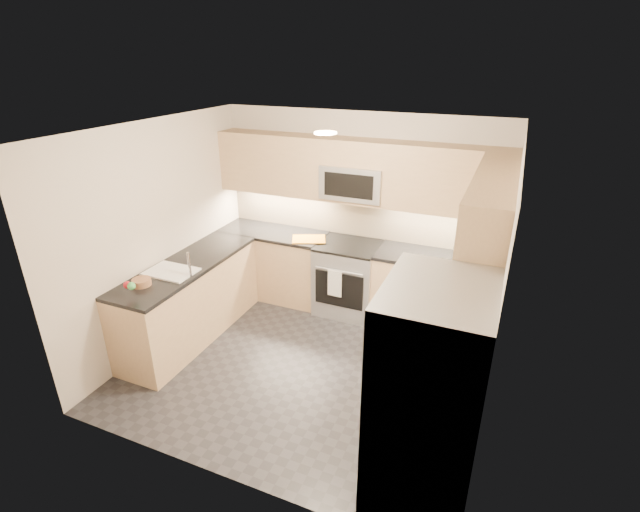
{
  "coord_description": "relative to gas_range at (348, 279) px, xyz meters",
  "views": [
    {
      "loc": [
        1.75,
        -3.77,
        3.13
      ],
      "look_at": [
        0.0,
        0.35,
        1.15
      ],
      "focal_mm": 26.0,
      "sensor_mm": 36.0,
      "label": 1
    }
  ],
  "objects": [
    {
      "name": "cutting_board",
      "position": [
        -0.52,
        -0.07,
        0.49
      ],
      "size": [
        0.5,
        0.43,
        0.01
      ],
      "primitive_type": "cube",
      "rotation": [
        0.0,
        0.0,
        0.41
      ],
      "color": "orange",
      "rests_on": "countertop_back_left"
    },
    {
      "name": "microwave_door",
      "position": [
        0.0,
        -0.08,
        1.24
      ],
      "size": [
        0.6,
        0.01,
        0.28
      ],
      "primitive_type": "cube",
      "color": "black",
      "rests_on": "microwave"
    },
    {
      "name": "fruit_pear",
      "position": [
        -1.49,
        -2.1,
        0.6
      ],
      "size": [
        0.08,
        0.08,
        0.08
      ],
      "primitive_type": "sphere",
      "color": "#48A853",
      "rests_on": "fruit_basket"
    },
    {
      "name": "fruit_apple",
      "position": [
        -1.54,
        -2.1,
        0.6
      ],
      "size": [
        0.07,
        0.07,
        0.07
      ],
      "primitive_type": "sphere",
      "color": "#A9131E",
      "rests_on": "fruit_basket"
    },
    {
      "name": "oven_door_glass",
      "position": [
        0.0,
        -0.33,
        -0.01
      ],
      "size": [
        0.62,
        0.02,
        0.45
      ],
      "primitive_type": "cube",
      "color": "black",
      "rests_on": "gas_range"
    },
    {
      "name": "fridge_handle_left",
      "position": [
        1.08,
        -2.61,
        0.49
      ],
      "size": [
        0.02,
        0.02,
        1.2
      ],
      "primitive_type": "cylinder",
      "color": "#B2B5BA",
      "rests_on": "refrigerator"
    },
    {
      "name": "base_cab_peninsula",
      "position": [
        -1.5,
        -1.28,
        -0.01
      ],
      "size": [
        0.6,
        2.0,
        0.9
      ],
      "primitive_type": "cube",
      "color": "tan",
      "rests_on": "floor"
    },
    {
      "name": "backsplash_right",
      "position": [
        1.8,
        -0.82,
        0.74
      ],
      "size": [
        0.01,
        2.3,
        0.51
      ],
      "primitive_type": "cube",
      "color": "#C5B08E",
      "rests_on": "wall_right"
    },
    {
      "name": "dish_towel_check",
      "position": [
        -0.04,
        -0.37,
        0.1
      ],
      "size": [
        0.18,
        0.02,
        0.34
      ],
      "primitive_type": "cube",
      "rotation": [
        0.0,
        0.0,
        -0.04
      ],
      "color": "white",
      "rests_on": "oven_handle"
    },
    {
      "name": "upper_cab_back",
      "position": [
        0.0,
        0.15,
        1.37
      ],
      "size": [
        3.6,
        0.35,
        0.75
      ],
      "primitive_type": "cube",
      "color": "tan",
      "rests_on": "wall_back"
    },
    {
      "name": "wall_front",
      "position": [
        0.0,
        -2.88,
        0.79
      ],
      "size": [
        3.6,
        0.02,
        2.5
      ],
      "primitive_type": "cube",
      "color": "beige",
      "rests_on": "floor"
    },
    {
      "name": "floor",
      "position": [
        0.0,
        -1.28,
        -0.46
      ],
      "size": [
        3.6,
        3.2,
        0.0
      ],
      "primitive_type": "cube",
      "color": "#242429",
      "rests_on": "ground"
    },
    {
      "name": "wall_left",
      "position": [
        -1.8,
        -1.28,
        0.79
      ],
      "size": [
        0.02,
        3.2,
        2.5
      ],
      "primitive_type": "cube",
      "color": "beige",
      "rests_on": "floor"
    },
    {
      "name": "base_cab_back_left",
      "position": [
        -1.09,
        0.02,
        -0.01
      ],
      "size": [
        1.42,
        0.6,
        0.9
      ],
      "primitive_type": "cube",
      "color": "tan",
      "rests_on": "floor"
    },
    {
      "name": "microwave",
      "position": [
        0.0,
        0.12,
        1.24
      ],
      "size": [
        0.76,
        0.4,
        0.4
      ],
      "primitive_type": "cube",
      "color": "#989B9F",
      "rests_on": "upper_cab_back"
    },
    {
      "name": "upper_cab_right",
      "position": [
        1.62,
        -1.0,
        1.37
      ],
      "size": [
        0.35,
        1.95,
        0.75
      ],
      "primitive_type": "cube",
      "color": "tan",
      "rests_on": "wall_right"
    },
    {
      "name": "range_cooktop",
      "position": [
        0.0,
        0.0,
        0.46
      ],
      "size": [
        0.76,
        0.65,
        0.03
      ],
      "primitive_type": "cube",
      "color": "black",
      "rests_on": "gas_range"
    },
    {
      "name": "wall_right",
      "position": [
        1.8,
        -1.28,
        0.79
      ],
      "size": [
        0.02,
        3.2,
        2.5
      ],
      "primitive_type": "cube",
      "color": "beige",
      "rests_on": "floor"
    },
    {
      "name": "backsplash_back",
      "position": [
        0.0,
        0.32,
        0.74
      ],
      "size": [
        3.6,
        0.01,
        0.51
      ],
      "primitive_type": "cube",
      "color": "#C5B08E",
      "rests_on": "wall_back"
    },
    {
      "name": "countertop_peninsula",
      "position": [
        -1.5,
        -1.28,
        0.47
      ],
      "size": [
        0.63,
        2.0,
        0.04
      ],
      "primitive_type": "cube",
      "color": "black",
      "rests_on": "base_cab_peninsula"
    },
    {
      "name": "refrigerator",
      "position": [
        1.45,
        -2.43,
        0.45
      ],
      "size": [
        0.7,
        0.9,
        1.8
      ],
      "primitive_type": "cube",
      "color": "#A7ABAF",
      "rests_on": "floor"
    },
    {
      "name": "gas_range",
      "position": [
        0.0,
        0.0,
        0.0
      ],
      "size": [
        0.76,
        0.65,
        0.91
      ],
      "primitive_type": "cube",
      "color": "#9FA1A7",
      "rests_on": "floor"
    },
    {
      "name": "countertop_back_right",
      "position": [
        1.09,
        0.02,
        0.47
      ],
      "size": [
        1.42,
        0.63,
        0.04
      ],
      "primitive_type": "cube",
      "color": "black",
      "rests_on": "base_cab_back_right"
    },
    {
      "name": "utensil_bowl",
      "position": [
        1.49,
        -0.01,
        0.57
      ],
      "size": [
        0.41,
        0.41,
        0.18
      ],
      "primitive_type": "cylinder",
      "rotation": [
        0.0,
        0.0,
        -0.36
      ],
      "color": "#54A245",
      "rests_on": "countertop_back_right"
    },
    {
      "name": "wall_back",
      "position": [
        0.0,
        0.32,
        0.79
      ],
      "size": [
        3.6,
        0.02,
        2.5
      ],
      "primitive_type": "cube",
      "color": "beige",
      "rests_on": "floor"
    },
    {
      "name": "countertop_back_left",
      "position": [
        -1.09,
        0.02,
        0.47
      ],
      "size": [
        1.42,
        0.63,
        0.04
      ],
      "primitive_type": "cube",
      "color": "black",
      "rests_on": "base_cab_back_left"
    },
    {
      "name": "countertop_right",
      "position": [
        1.5,
        -1.12,
        0.47
      ],
      "size": [
        0.63,
        1.7,
        0.04
      ],
      "primitive_type": "cube",
      "color": "black",
      "rests_on": "base_cab_right"
    },
    {
      "name": "base_cab_right",
      "position": [
        1.5,
        -1.12,
        -0.01
      ],
      "size": [
        0.6,
        1.7,
        0.9
      ],
      "primitive_type": "cube",
      "color": "tan",
      "rests_on": "floor"
    },
    {
      "name": "base_cab_back_right",
      "position": [
        1.09,
        0.02,
        -0.01
      ],
      "size": [
        1.42,
        0.6,
        0.9
      ],
      "primitive_type": "cube",
      "color": "tan",
      "rests_on": "floor"
    },
    {
      "name": "fruit_basket",
      "position": [
        -1.58,
        -1.88,
        0.52
      ],
      "size": [
        0.23,
        0.23,
        0.07
      ],
      "primitive_type": "cylinder",
      "rotation": [
        0.0,
        0.0,
        0.21
      ],
      "color": "#9C6A48",
      "rests_on": "countertop_peninsula"
    },
    {
      "name": "sink_basin",
      "position": [
        -1.5,
        -1.53,
        0.42
      ],
      "size": [
        0.52,
        0.38,
        0.16
      ],
      "primitive_type": "cube",
      "color": "white",
      "rests_on": "base_cab_peninsula"
    },
    {
      "name": "faucet",
      "position": [
        -1.24,
        -1.53,
        0.62
      ],
      "size": [
        0.03,
        0.03,
        0.28
      ],
      "primitive_type": "cylinder",
      "color": "silver",
      "rests_on": "countertop_peninsula"
    },
    {
      "name": "oven_handle",
      "position": [
        0.0,
        -0.35,
        0.26
      ],
      "size": [
        0.6,
        0.02,
        0.02
      ],
      "primitive_type": "cylinder",
      "rotation": [
        0.0,
        1.57,
        0.0
      ],
      "color": "#B2B5BA",
      "rests_on": "gas_range"
    },
    {
      "name": "ceiling",
      "position": [
        0.0,
        -1.28,
        2.04
      ],
      "size": [
        3.6,
        3.2,
        0.02
      ],
      "primitive_type": "cube",
      "color": "beige",
      "rests_on": "wall_back"
    },
    {
      "name": "fridge_handle_right",
      "position": [
        1.08,
        -2.25,
        0.49
      ],
      "size": [
        0.02,
        0.02,
        1.2
      ],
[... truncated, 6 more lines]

